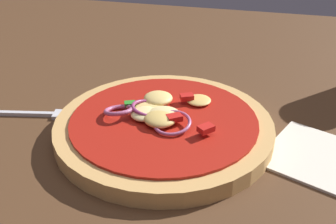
# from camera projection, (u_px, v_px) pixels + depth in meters

# --- Properties ---
(dining_table) EXTENTS (1.49, 1.10, 0.04)m
(dining_table) POSITION_uv_depth(u_px,v_px,m) (205.00, 162.00, 0.47)
(dining_table) COLOR #4C301C
(dining_table) RESTS_ON ground
(pizza) EXTENTS (0.25, 0.25, 0.04)m
(pizza) POSITION_uv_depth(u_px,v_px,m) (163.00, 126.00, 0.48)
(pizza) COLOR tan
(pizza) RESTS_ON dining_table
(fork) EXTENTS (0.18, 0.05, 0.01)m
(fork) POSITION_uv_depth(u_px,v_px,m) (36.00, 114.00, 0.53)
(fork) COLOR silver
(fork) RESTS_ON dining_table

